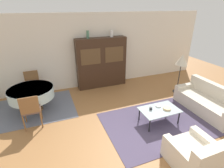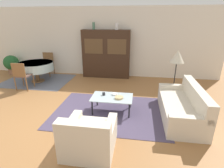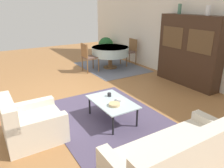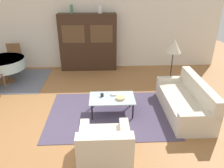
{
  "view_description": "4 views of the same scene",
  "coord_description": "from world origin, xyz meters",
  "px_view_note": "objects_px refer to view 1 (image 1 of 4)",
  "views": [
    {
      "loc": [
        -1.38,
        -2.64,
        2.92
      ],
      "look_at": [
        0.2,
        1.4,
        0.95
      ],
      "focal_mm": 28.0,
      "sensor_mm": 36.0,
      "label": 1
    },
    {
      "loc": [
        1.81,
        -3.38,
        2.23
      ],
      "look_at": [
        1.22,
        0.55,
        0.75
      ],
      "focal_mm": 28.0,
      "sensor_mm": 36.0,
      "label": 2
    },
    {
      "loc": [
        4.4,
        -1.42,
        2.15
      ],
      "look_at": [
        1.22,
        0.55,
        0.75
      ],
      "focal_mm": 35.0,
      "sensor_mm": 36.0,
      "label": 3
    },
    {
      "loc": [
        1.03,
        -3.76,
        2.82
      ],
      "look_at": [
        1.22,
        0.55,
        0.75
      ],
      "focal_mm": 35.0,
      "sensor_mm": 36.0,
      "label": 4
    }
  ],
  "objects_px": {
    "armchair": "(196,156)",
    "vase_tall": "(88,35)",
    "dining_chair_near": "(31,109)",
    "dining_chair_far": "(32,83)",
    "bowl_small": "(158,106)",
    "coffee_table": "(159,111)",
    "vase_short": "(112,34)",
    "display_cabinet": "(101,63)",
    "cup": "(151,108)",
    "floor_lamp": "(182,61)",
    "dining_table": "(31,93)",
    "couch": "(208,102)",
    "bowl": "(167,108)"
  },
  "relations": [
    {
      "from": "dining_table",
      "to": "display_cabinet",
      "type": "bearing_deg",
      "value": 21.49
    },
    {
      "from": "coffee_table",
      "to": "display_cabinet",
      "type": "bearing_deg",
      "value": 103.2
    },
    {
      "from": "display_cabinet",
      "to": "coffee_table",
      "type": "bearing_deg",
      "value": -76.8
    },
    {
      "from": "dining_chair_near",
      "to": "floor_lamp",
      "type": "bearing_deg",
      "value": 3.33
    },
    {
      "from": "cup",
      "to": "bowl_small",
      "type": "distance_m",
      "value": 0.28
    },
    {
      "from": "dining_chair_near",
      "to": "cup",
      "type": "height_order",
      "value": "dining_chair_near"
    },
    {
      "from": "armchair",
      "to": "cup",
      "type": "bearing_deg",
      "value": 91.49
    },
    {
      "from": "dining_chair_far",
      "to": "dining_table",
      "type": "bearing_deg",
      "value": 90.0
    },
    {
      "from": "couch",
      "to": "bowl",
      "type": "xyz_separation_m",
      "value": [
        -1.51,
        -0.02,
        0.14
      ]
    },
    {
      "from": "bowl_small",
      "to": "coffee_table",
      "type": "bearing_deg",
      "value": -110.07
    },
    {
      "from": "armchair",
      "to": "coffee_table",
      "type": "relative_size",
      "value": 0.89
    },
    {
      "from": "cup",
      "to": "vase_tall",
      "type": "distance_m",
      "value": 3.3
    },
    {
      "from": "armchair",
      "to": "dining_chair_far",
      "type": "distance_m",
      "value": 5.13
    },
    {
      "from": "armchair",
      "to": "dining_chair_near",
      "type": "height_order",
      "value": "dining_chair_near"
    },
    {
      "from": "bowl",
      "to": "floor_lamp",
      "type": "bearing_deg",
      "value": 41.61
    },
    {
      "from": "couch",
      "to": "vase_tall",
      "type": "height_order",
      "value": "vase_tall"
    },
    {
      "from": "dining_table",
      "to": "bowl_small",
      "type": "xyz_separation_m",
      "value": [
        3.19,
        -1.73,
        -0.16
      ]
    },
    {
      "from": "dining_chair_far",
      "to": "dining_chair_near",
      "type": "bearing_deg",
      "value": 90.0
    },
    {
      "from": "dining_chair_far",
      "to": "vase_tall",
      "type": "height_order",
      "value": "vase_tall"
    },
    {
      "from": "coffee_table",
      "to": "dining_chair_near",
      "type": "relative_size",
      "value": 1.1
    },
    {
      "from": "display_cabinet",
      "to": "dining_chair_far",
      "type": "height_order",
      "value": "display_cabinet"
    },
    {
      "from": "armchair",
      "to": "display_cabinet",
      "type": "distance_m",
      "value": 4.38
    },
    {
      "from": "coffee_table",
      "to": "display_cabinet",
      "type": "height_order",
      "value": "display_cabinet"
    },
    {
      "from": "dining_table",
      "to": "dining_chair_far",
      "type": "xyz_separation_m",
      "value": [
        0.0,
        0.85,
        -0.04
      ]
    },
    {
      "from": "armchair",
      "to": "vase_tall",
      "type": "distance_m",
      "value": 4.73
    },
    {
      "from": "coffee_table",
      "to": "vase_tall",
      "type": "relative_size",
      "value": 3.88
    },
    {
      "from": "armchair",
      "to": "couch",
      "type": "bearing_deg",
      "value": 37.12
    },
    {
      "from": "dining_chair_near",
      "to": "vase_tall",
      "type": "xyz_separation_m",
      "value": [
        2.01,
        1.82,
        1.45
      ]
    },
    {
      "from": "vase_tall",
      "to": "vase_short",
      "type": "xyz_separation_m",
      "value": [
        0.88,
        0.0,
        -0.01
      ]
    },
    {
      "from": "dining_chair_far",
      "to": "cup",
      "type": "relative_size",
      "value": 12.42
    },
    {
      "from": "vase_short",
      "to": "vase_tall",
      "type": "bearing_deg",
      "value": 180.0
    },
    {
      "from": "couch",
      "to": "cup",
      "type": "distance_m",
      "value": 1.93
    },
    {
      "from": "floor_lamp",
      "to": "vase_tall",
      "type": "distance_m",
      "value": 3.34
    },
    {
      "from": "cup",
      "to": "floor_lamp",
      "type": "bearing_deg",
      "value": 32.2
    },
    {
      "from": "dining_table",
      "to": "floor_lamp",
      "type": "xyz_separation_m",
      "value": [
        4.86,
        -0.57,
        0.59
      ]
    },
    {
      "from": "floor_lamp",
      "to": "bowl_small",
      "type": "bearing_deg",
      "value": -145.17
    },
    {
      "from": "dining_table",
      "to": "dining_chair_far",
      "type": "distance_m",
      "value": 0.85
    },
    {
      "from": "cup",
      "to": "bowl",
      "type": "relative_size",
      "value": 0.36
    },
    {
      "from": "couch",
      "to": "armchair",
      "type": "distance_m",
      "value": 2.36
    },
    {
      "from": "display_cabinet",
      "to": "vase_tall",
      "type": "bearing_deg",
      "value": 179.89
    },
    {
      "from": "dining_table",
      "to": "vase_tall",
      "type": "xyz_separation_m",
      "value": [
        2.01,
        0.97,
        1.41
      ]
    },
    {
      "from": "dining_chair_near",
      "to": "dining_chair_far",
      "type": "distance_m",
      "value": 1.7
    },
    {
      "from": "display_cabinet",
      "to": "bowl_small",
      "type": "bearing_deg",
      "value": -75.12
    },
    {
      "from": "cup",
      "to": "dining_chair_far",
      "type": "bearing_deg",
      "value": 137.86
    },
    {
      "from": "couch",
      "to": "dining_chair_near",
      "type": "height_order",
      "value": "dining_chair_near"
    },
    {
      "from": "dining_chair_near",
      "to": "cup",
      "type": "bearing_deg",
      "value": -17.88
    },
    {
      "from": "armchair",
      "to": "bowl_small",
      "type": "height_order",
      "value": "armchair"
    },
    {
      "from": "dining_chair_near",
      "to": "bowl_small",
      "type": "relative_size",
      "value": 6.36
    },
    {
      "from": "dining_chair_near",
      "to": "dining_chair_far",
      "type": "height_order",
      "value": "same"
    },
    {
      "from": "couch",
      "to": "vase_tall",
      "type": "relative_size",
      "value": 7.17
    }
  ]
}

